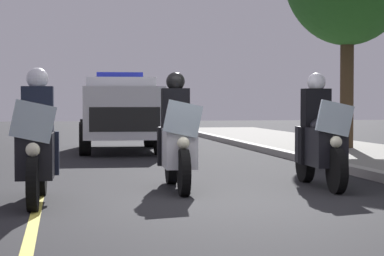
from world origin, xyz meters
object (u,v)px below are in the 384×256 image
object	(u,v)px
police_motorcycle_lead_left	(37,148)
police_suv	(120,110)
police_motorcycle_trailing	(320,141)
police_motorcycle_lead_right	(177,142)

from	to	relation	value
police_motorcycle_lead_left	police_suv	xyz separation A→B (m)	(-9.70, 1.81, 0.37)
police_motorcycle_lead_left	police_suv	size ratio (longest dim) A/B	0.43
police_motorcycle_trailing	police_suv	world-z (taller)	police_suv
police_motorcycle_lead_left	police_motorcycle_trailing	bearing A→B (deg)	103.22
police_motorcycle_lead_left	police_suv	bearing A→B (deg)	169.42
police_motorcycle_lead_right	police_motorcycle_trailing	size ratio (longest dim) A/B	1.00
police_motorcycle_lead_left	police_motorcycle_lead_right	world-z (taller)	same
police_motorcycle_lead_right	police_suv	distance (m)	8.62
police_motorcycle_lead_right	police_motorcycle_trailing	world-z (taller)	same
police_motorcycle_trailing	police_motorcycle_lead_left	bearing A→B (deg)	-76.78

